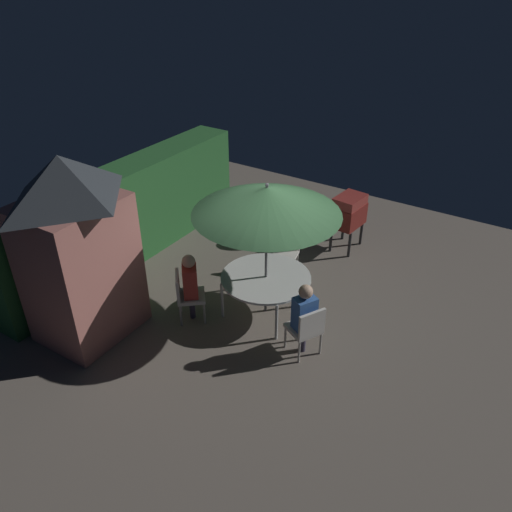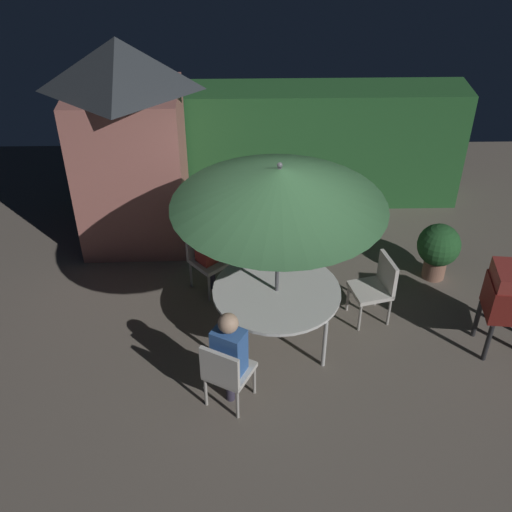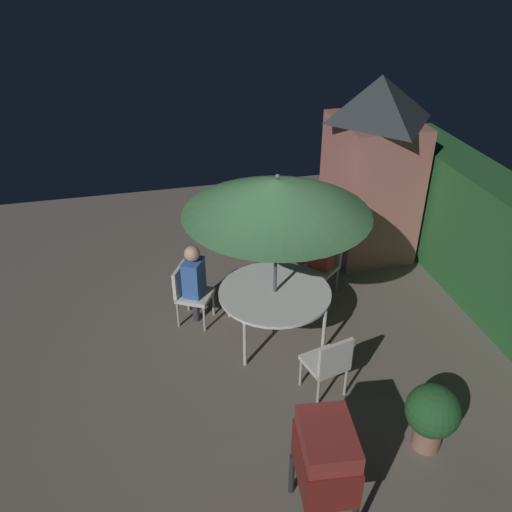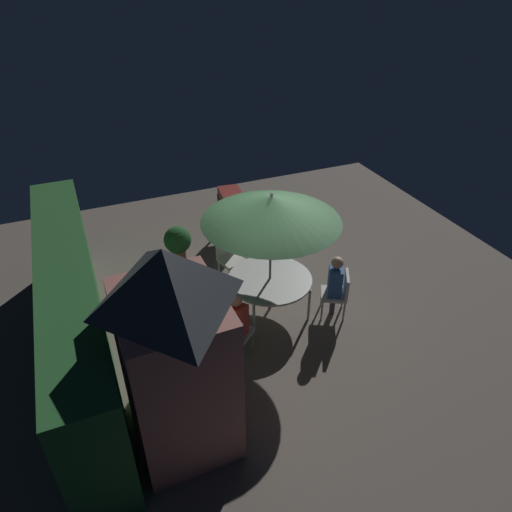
# 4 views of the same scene
# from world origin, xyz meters

# --- Properties ---
(ground_plane) EXTENTS (11.00, 11.00, 0.00)m
(ground_plane) POSITION_xyz_m (0.00, 0.00, 0.00)
(ground_plane) COLOR #6B6056
(hedge_backdrop) EXTENTS (6.00, 0.79, 1.92)m
(hedge_backdrop) POSITION_xyz_m (0.00, 3.50, 0.96)
(hedge_backdrop) COLOR #28602D
(hedge_backdrop) RESTS_ON ground
(garden_shed) EXTENTS (1.62, 1.36, 3.07)m
(garden_shed) POSITION_xyz_m (-2.07, 2.36, 1.56)
(garden_shed) COLOR #B26B60
(garden_shed) RESTS_ON ground
(patio_table) EXTENTS (1.55, 1.55, 0.73)m
(patio_table) POSITION_xyz_m (-0.09, 0.16, 0.68)
(patio_table) COLOR white
(patio_table) RESTS_ON ground
(patio_umbrella) EXTENTS (2.39, 2.39, 2.45)m
(patio_umbrella) POSITION_xyz_m (-0.09, 0.16, 2.16)
(patio_umbrella) COLOR #4C4C51
(patio_umbrella) RESTS_ON ground
(bbq_grill) EXTENTS (0.75, 0.58, 1.20)m
(bbq_grill) POSITION_xyz_m (2.72, -0.12, 0.85)
(bbq_grill) COLOR maroon
(bbq_grill) RESTS_ON ground
(chair_near_shed) EXTENTS (0.65, 0.65, 0.90)m
(chair_near_shed) POSITION_xyz_m (-0.98, 1.19, 0.52)
(chair_near_shed) COLOR silver
(chair_near_shed) RESTS_ON ground
(chair_far_side) EXTENTS (0.63, 0.63, 0.90)m
(chair_far_side) POSITION_xyz_m (-0.69, -0.96, 0.52)
(chair_far_side) COLOR silver
(chair_far_side) RESTS_ON ground
(chair_toward_hedge) EXTENTS (0.56, 0.56, 0.90)m
(chair_toward_hedge) POSITION_xyz_m (1.20, 0.48, 0.52)
(chair_toward_hedge) COLOR silver
(chair_toward_hedge) RESTS_ON ground
(potted_plant_by_shed) EXTENTS (0.59, 0.59, 0.84)m
(potted_plant_by_shed) POSITION_xyz_m (2.19, 1.31, 0.49)
(potted_plant_by_shed) COLOR #936651
(potted_plant_by_shed) RESTS_ON ground
(person_in_red) EXTENTS (0.41, 0.40, 1.26)m
(person_in_red) POSITION_xyz_m (-0.93, 1.13, 0.78)
(person_in_red) COLOR #CC3D33
(person_in_red) RESTS_ON ground
(person_in_blue) EXTENTS (0.41, 0.37, 1.26)m
(person_in_blue) POSITION_xyz_m (-0.65, -0.88, 0.78)
(person_in_blue) COLOR #3866B2
(person_in_blue) RESTS_ON ground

